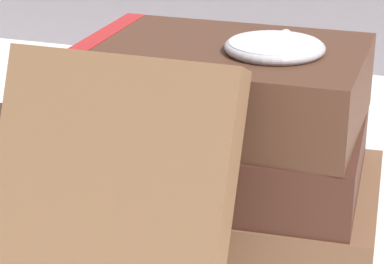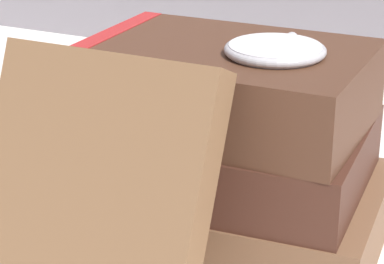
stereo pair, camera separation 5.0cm
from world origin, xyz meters
The scene contains 6 objects.
ground_plane centered at (0.00, 0.00, 0.00)m, with size 3.00×3.00×0.00m, color white.
book_flat_bottom centered at (0.02, 0.02, 0.02)m, with size 0.19×0.14×0.04m.
book_flat_middle centered at (0.02, 0.02, 0.06)m, with size 0.18×0.14×0.04m.
book_flat_top centered at (0.02, 0.02, 0.10)m, with size 0.16×0.11×0.05m.
book_leaning_front centered at (0.00, -0.08, 0.07)m, with size 0.12×0.08×0.14m.
pocket_watch centered at (0.06, 0.02, 0.13)m, with size 0.06×0.06×0.01m.
Camera 1 is at (0.15, -0.40, 0.25)m, focal length 75.00 mm.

